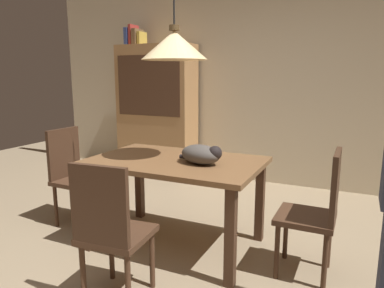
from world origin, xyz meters
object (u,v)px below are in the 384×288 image
object	(u,v)px
chair_near_front	(110,227)
book_yellow_short	(142,39)
chair_right_side	(318,208)
hutch_bookcase	(157,114)
dining_table	(176,171)
chair_left_side	(73,172)
book_brown_thick	(138,37)
book_red_tall	(134,35)
book_blue_wide	(130,37)
pendant_lamp	(174,45)
cat_sleeping	(202,154)

from	to	relation	value
chair_near_front	book_yellow_short	bearing A→B (deg)	118.77
chair_right_side	hutch_bookcase	bearing A→B (deg)	142.25
dining_table	chair_right_side	xyz separation A→B (m)	(1.13, -0.00, -0.14)
dining_table	chair_right_side	size ratio (longest dim) A/B	1.51
chair_left_side	hutch_bookcase	world-z (taller)	hutch_bookcase
hutch_bookcase	book_brown_thick	bearing A→B (deg)	179.71
dining_table	book_red_tall	world-z (taller)	book_red_tall
chair_right_side	book_brown_thick	size ratio (longest dim) A/B	3.88
dining_table	chair_right_side	distance (m)	1.14
book_blue_wide	book_red_tall	size ratio (longest dim) A/B	0.86
chair_right_side	pendant_lamp	bearing A→B (deg)	179.98
cat_sleeping	hutch_bookcase	size ratio (longest dim) A/B	0.22
cat_sleeping	book_brown_thick	bearing A→B (deg)	133.75
chair_near_front	pendant_lamp	xyz separation A→B (m)	(-0.01, 0.88, 1.15)
book_brown_thick	chair_right_side	bearing A→B (deg)	-34.65
chair_right_side	hutch_bookcase	xyz separation A→B (m)	(-2.40, 1.86, 0.38)
book_red_tall	hutch_bookcase	bearing A→B (deg)	-0.24
cat_sleeping	book_red_tall	distance (m)	2.92
book_red_tall	book_brown_thick	size ratio (longest dim) A/B	1.17
chair_near_front	pendant_lamp	bearing A→B (deg)	90.44
chair_left_side	book_red_tall	size ratio (longest dim) A/B	3.32
book_yellow_short	cat_sleeping	bearing A→B (deg)	-47.35
dining_table	book_yellow_short	bearing A→B (deg)	128.82
hutch_bookcase	book_red_tall	size ratio (longest dim) A/B	6.61
dining_table	book_brown_thick	world-z (taller)	book_brown_thick
dining_table	hutch_bookcase	world-z (taller)	hutch_bookcase
chair_left_side	pendant_lamp	world-z (taller)	pendant_lamp
chair_left_side	chair_near_front	size ratio (longest dim) A/B	1.00
cat_sleeping	book_blue_wide	distance (m)	2.95
chair_left_side	cat_sleeping	distance (m)	1.42
chair_left_side	pendant_lamp	bearing A→B (deg)	-0.12
book_blue_wide	book_red_tall	world-z (taller)	book_red_tall
book_red_tall	book_yellow_short	distance (m)	0.14
book_red_tall	book_yellow_short	world-z (taller)	book_red_tall
hutch_bookcase	book_red_tall	world-z (taller)	book_red_tall
chair_left_side	cat_sleeping	xyz separation A→B (m)	(1.38, -0.04, 0.32)
dining_table	book_brown_thick	distance (m)	2.76
book_blue_wide	chair_right_side	bearing A→B (deg)	-33.39
book_blue_wide	book_brown_thick	bearing A→B (deg)	0.00
chair_right_side	cat_sleeping	size ratio (longest dim) A/B	2.32
book_brown_thick	book_yellow_short	world-z (taller)	book_brown_thick
hutch_bookcase	book_brown_thick	size ratio (longest dim) A/B	7.71
pendant_lamp	book_brown_thick	bearing A→B (deg)	130.08
chair_near_front	cat_sleeping	size ratio (longest dim) A/B	2.32
cat_sleeping	hutch_bookcase	world-z (taller)	hutch_bookcase
chair_left_side	dining_table	bearing A→B (deg)	-0.12
chair_left_side	hutch_bookcase	size ratio (longest dim) A/B	0.50
cat_sleeping	book_yellow_short	distance (m)	2.82
book_red_tall	book_brown_thick	xyz separation A→B (m)	(0.07, 0.00, -0.03)
chair_left_side	book_brown_thick	xyz separation A→B (m)	(-0.44, 1.86, 1.45)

